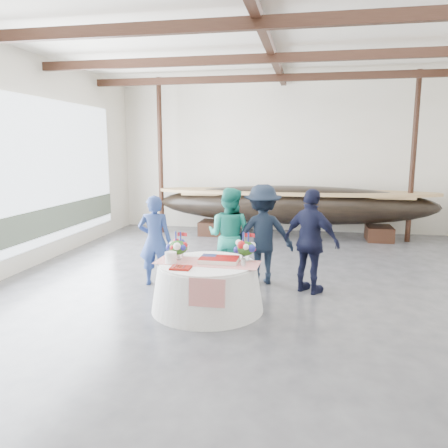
# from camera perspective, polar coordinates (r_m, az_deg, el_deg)

# --- Properties ---
(floor) EXTENTS (10.00, 12.00, 0.01)m
(floor) POSITION_cam_1_polar(r_m,az_deg,el_deg) (7.91, 4.70, -8.81)
(floor) COLOR #3D3D42
(floor) RESTS_ON ground
(wall_back) EXTENTS (10.00, 0.02, 4.50)m
(wall_back) POSITION_cam_1_polar(r_m,az_deg,el_deg) (13.47, 7.63, 8.70)
(wall_back) COLOR silver
(wall_back) RESTS_ON ground
(wall_front) EXTENTS (10.00, 0.02, 4.50)m
(wall_front) POSITION_cam_1_polar(r_m,az_deg,el_deg) (1.66, -16.99, -0.96)
(wall_front) COLOR silver
(wall_front) RESTS_ON ground
(wall_left) EXTENTS (0.02, 12.00, 4.50)m
(wall_left) POSITION_cam_1_polar(r_m,az_deg,el_deg) (9.42, -27.18, 7.13)
(wall_left) COLOR silver
(wall_left) RESTS_ON ground
(ceiling) EXTENTS (10.00, 12.00, 0.01)m
(ceiling) POSITION_cam_1_polar(r_m,az_deg,el_deg) (7.73, 5.23, 24.61)
(ceiling) COLOR white
(ceiling) RESTS_ON wall_back
(pavilion_structure) EXTENTS (9.80, 11.76, 4.50)m
(pavilion_structure) POSITION_cam_1_polar(r_m,az_deg,el_deg) (8.44, 5.77, 19.91)
(pavilion_structure) COLOR black
(pavilion_structure) RESTS_ON ground
(open_bay) EXTENTS (0.03, 7.00, 3.20)m
(open_bay) POSITION_cam_1_polar(r_m,az_deg,el_deg) (10.22, -23.33, 5.18)
(open_bay) COLOR silver
(open_bay) RESTS_ON ground
(longboat_display) EXTENTS (7.85, 1.57, 1.47)m
(longboat_display) POSITION_cam_1_polar(r_m,az_deg,el_deg) (12.49, 9.06, 2.53)
(longboat_display) COLOR black
(longboat_display) RESTS_ON ground
(banquet_table) EXTENTS (1.77, 1.77, 0.76)m
(banquet_table) POSITION_cam_1_polar(r_m,az_deg,el_deg) (6.98, -2.18, -8.08)
(banquet_table) COLOR silver
(banquet_table) RESTS_ON ground
(tabletop_items) EXTENTS (1.66, 0.95, 0.40)m
(tabletop_items) POSITION_cam_1_polar(r_m,az_deg,el_deg) (6.94, -2.07, -3.64)
(tabletop_items) COLOR red
(tabletop_items) RESTS_ON banquet_table
(guest_woman_blue) EXTENTS (0.68, 0.51, 1.68)m
(guest_woman_blue) POSITION_cam_1_polar(r_m,az_deg,el_deg) (8.17, -9.01, -2.14)
(guest_woman_blue) COLOR navy
(guest_woman_blue) RESTS_ON ground
(guest_woman_teal) EXTENTS (1.03, 0.89, 1.81)m
(guest_woman_teal) POSITION_cam_1_polar(r_m,az_deg,el_deg) (8.18, 0.71, -1.55)
(guest_woman_teal) COLOR #1A8774
(guest_woman_teal) RESTS_ON ground
(guest_man_left) EXTENTS (1.35, 0.98, 1.87)m
(guest_man_left) POSITION_cam_1_polar(r_m,az_deg,el_deg) (8.20, 5.03, -1.36)
(guest_man_left) COLOR black
(guest_man_left) RESTS_ON ground
(guest_man_right) EXTENTS (1.16, 0.96, 1.85)m
(guest_man_right) POSITION_cam_1_polar(r_m,az_deg,el_deg) (7.76, 11.30, -2.25)
(guest_man_right) COLOR black
(guest_man_right) RESTS_ON ground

